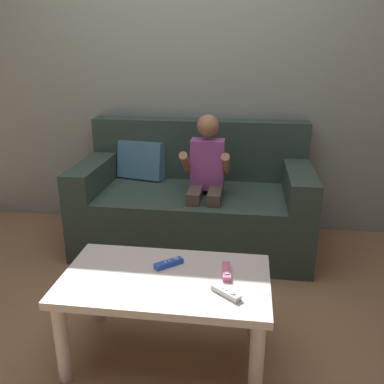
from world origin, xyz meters
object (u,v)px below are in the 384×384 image
couch (194,203)px  game_remote_blue_center (169,263)px  game_remote_white_far_corner (226,292)px  game_remote_pink_near_edge (227,271)px  coffee_table (166,290)px  person_seated_on_couch (206,179)px

couch → game_remote_blue_center: couch is taller
game_remote_blue_center → game_remote_white_far_corner: bearing=-36.4°
game_remote_pink_near_edge → game_remote_white_far_corner: size_ratio=1.08×
couch → coffee_table: 1.20m
couch → game_remote_blue_center: 1.11m
game_remote_pink_near_edge → game_remote_blue_center: size_ratio=1.09×
game_remote_blue_center → game_remote_white_far_corner: same height
couch → game_remote_white_far_corner: (0.31, -1.31, 0.12)m
coffee_table → game_remote_blue_center: 0.13m
game_remote_blue_center → couch: bearing=91.7°
couch → coffee_table: size_ratio=1.75×
person_seated_on_couch → game_remote_white_far_corner: size_ratio=7.35×
couch → person_seated_on_couch: person_seated_on_couch is taller
couch → game_remote_white_far_corner: size_ratio=12.25×
couch → game_remote_pink_near_edge: size_ratio=11.32×
couch → game_remote_white_far_corner: couch is taller
game_remote_pink_near_edge → couch: bearing=104.8°
person_seated_on_couch → game_remote_pink_near_edge: (0.19, -0.96, -0.12)m
game_remote_blue_center → game_remote_white_far_corner: size_ratio=0.99×
game_remote_pink_near_edge → coffee_table: bearing=-167.4°
coffee_table → game_remote_white_far_corner: bearing=-21.2°
coffee_table → game_remote_white_far_corner: 0.31m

